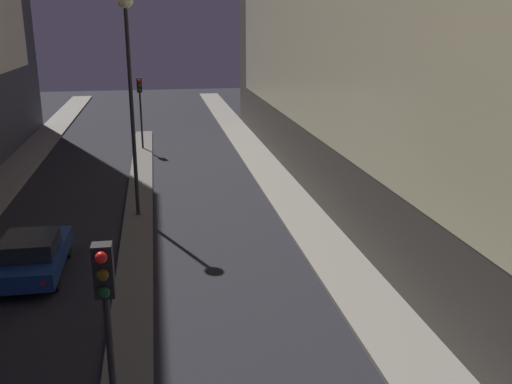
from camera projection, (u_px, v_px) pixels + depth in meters
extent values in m
cube|color=#56544F|center=(139.00, 211.00, 24.76)|extent=(1.18, 36.98, 0.13)
cube|color=black|center=(103.00, 270.00, 9.13)|extent=(0.32, 0.28, 0.90)
sphere|color=red|center=(101.00, 257.00, 8.88)|extent=(0.20, 0.20, 0.20)
sphere|color=#4C380A|center=(103.00, 275.00, 8.96)|extent=(0.20, 0.20, 0.20)
sphere|color=#0F3D19|center=(104.00, 292.00, 9.05)|extent=(0.20, 0.20, 0.20)
cylinder|color=black|center=(141.00, 121.00, 36.11)|extent=(0.12, 0.12, 3.56)
cube|color=black|center=(139.00, 85.00, 35.47)|extent=(0.32, 0.28, 0.90)
sphere|color=red|center=(139.00, 80.00, 35.21)|extent=(0.20, 0.20, 0.20)
sphere|color=#4C380A|center=(139.00, 85.00, 35.30)|extent=(0.20, 0.20, 0.20)
sphere|color=#0F3D19|center=(140.00, 90.00, 35.38)|extent=(0.20, 0.20, 0.20)
cylinder|color=black|center=(132.00, 115.00, 22.87)|extent=(0.16, 0.16, 8.41)
sphere|color=#F9EAB2|center=(125.00, 0.00, 21.60)|extent=(0.63, 0.63, 0.63)
cube|color=navy|center=(34.00, 257.00, 18.50)|extent=(1.90, 4.21, 0.57)
cube|color=black|center=(30.00, 245.00, 18.04)|extent=(1.62, 1.90, 0.55)
cube|color=red|center=(43.00, 283.00, 16.61)|extent=(0.14, 0.04, 0.10)
cylinder|color=black|center=(16.00, 252.00, 19.67)|extent=(0.22, 0.64, 0.64)
cylinder|color=black|center=(67.00, 249.00, 19.95)|extent=(0.22, 0.64, 0.64)
cylinder|color=black|center=(55.00, 281.00, 17.49)|extent=(0.22, 0.64, 0.64)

